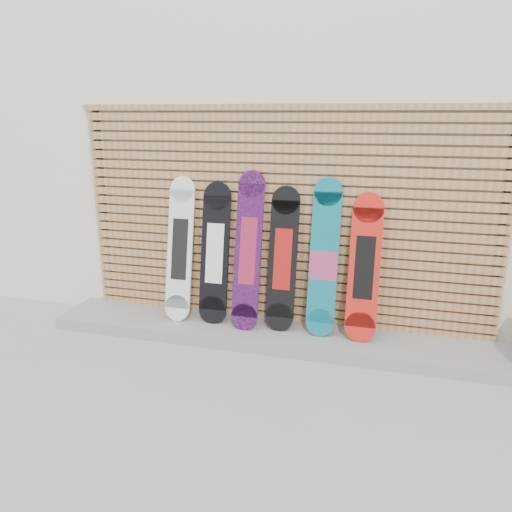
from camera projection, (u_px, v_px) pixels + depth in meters
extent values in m
plane|color=#979699|center=(273.00, 375.00, 4.37)|extent=(80.00, 80.00, 0.00)
cube|color=silver|center=(367.00, 143.00, 6.99)|extent=(12.00, 5.00, 3.60)
cube|color=gray|center=(274.00, 335.00, 5.02)|extent=(4.60, 0.70, 0.12)
cube|color=#A67345|center=(281.00, 317.00, 5.27)|extent=(4.20, 0.05, 0.08)
cube|color=#A67345|center=(281.00, 308.00, 5.24)|extent=(4.20, 0.05, 0.08)
cube|color=#A67345|center=(281.00, 299.00, 5.22)|extent=(4.20, 0.05, 0.07)
cube|color=#A67345|center=(281.00, 291.00, 5.19)|extent=(4.20, 0.05, 0.07)
cube|color=#A67345|center=(281.00, 282.00, 5.16)|extent=(4.20, 0.05, 0.07)
cube|color=#A67345|center=(281.00, 273.00, 5.14)|extent=(4.20, 0.05, 0.07)
cube|color=#A67345|center=(281.00, 264.00, 5.11)|extent=(4.20, 0.05, 0.07)
cube|color=#A67345|center=(281.00, 255.00, 5.08)|extent=(4.20, 0.05, 0.07)
cube|color=#A67345|center=(282.00, 246.00, 5.06)|extent=(4.20, 0.05, 0.07)
cube|color=#A67345|center=(282.00, 236.00, 5.03)|extent=(4.20, 0.05, 0.08)
cube|color=#A67345|center=(282.00, 227.00, 5.00)|extent=(4.20, 0.05, 0.08)
cube|color=#A67345|center=(282.00, 218.00, 4.98)|extent=(4.20, 0.05, 0.08)
cube|color=#A67345|center=(282.00, 208.00, 4.95)|extent=(4.20, 0.05, 0.08)
cube|color=#A67345|center=(282.00, 198.00, 4.92)|extent=(4.20, 0.05, 0.08)
cube|color=#A67345|center=(282.00, 189.00, 4.89)|extent=(4.20, 0.05, 0.08)
cube|color=#A67345|center=(283.00, 179.00, 4.87)|extent=(4.20, 0.05, 0.08)
cube|color=#A67345|center=(283.00, 169.00, 4.84)|extent=(4.20, 0.05, 0.08)
cube|color=#A67345|center=(283.00, 158.00, 4.81)|extent=(4.20, 0.05, 0.08)
cube|color=#A67345|center=(283.00, 148.00, 4.79)|extent=(4.20, 0.05, 0.08)
cube|color=#A67345|center=(283.00, 138.00, 4.76)|extent=(4.20, 0.05, 0.08)
cube|color=#A67345|center=(283.00, 127.00, 4.73)|extent=(4.20, 0.05, 0.08)
cube|color=#A67345|center=(284.00, 117.00, 4.71)|extent=(4.20, 0.05, 0.08)
cube|color=black|center=(105.00, 215.00, 5.54)|extent=(0.06, 0.04, 2.23)
cube|color=black|center=(500.00, 238.00, 4.51)|extent=(0.06, 0.04, 2.23)
cube|color=#A67345|center=(284.00, 107.00, 4.68)|extent=(4.26, 0.07, 0.06)
cube|color=white|center=(180.00, 249.00, 5.15)|extent=(0.27, 0.29, 1.21)
cylinder|color=white|center=(177.00, 308.00, 5.20)|extent=(0.27, 0.08, 0.27)
cylinder|color=white|center=(183.00, 189.00, 5.11)|extent=(0.27, 0.08, 0.27)
cube|color=black|center=(180.00, 249.00, 5.15)|extent=(0.17, 0.16, 0.62)
cube|color=black|center=(215.00, 253.00, 5.08)|extent=(0.29, 0.25, 1.14)
cylinder|color=black|center=(212.00, 309.00, 5.13)|extent=(0.29, 0.08, 0.29)
cylinder|color=black|center=(218.00, 196.00, 5.03)|extent=(0.29, 0.08, 0.29)
cube|color=white|center=(215.00, 253.00, 5.08)|extent=(0.18, 0.15, 0.60)
cube|color=black|center=(248.00, 251.00, 4.94)|extent=(0.27, 0.32, 1.29)
cylinder|color=black|center=(244.00, 317.00, 4.98)|extent=(0.27, 0.08, 0.27)
cylinder|color=black|center=(252.00, 184.00, 4.90)|extent=(0.27, 0.08, 0.27)
cube|color=maroon|center=(248.00, 251.00, 4.94)|extent=(0.17, 0.18, 0.66)
cube|color=black|center=(283.00, 259.00, 4.90)|extent=(0.28, 0.25, 1.14)
cylinder|color=black|center=(279.00, 317.00, 4.95)|extent=(0.28, 0.08, 0.28)
cylinder|color=black|center=(286.00, 200.00, 4.85)|extent=(0.28, 0.08, 0.28)
cube|color=maroon|center=(283.00, 259.00, 4.90)|extent=(0.17, 0.15, 0.60)
cube|color=#0D6C7E|center=(324.00, 258.00, 4.78)|extent=(0.27, 0.27, 1.24)
cylinder|color=#0D6C7E|center=(320.00, 322.00, 4.83)|extent=(0.27, 0.08, 0.27)
cylinder|color=#0D6C7E|center=(328.00, 192.00, 4.72)|extent=(0.27, 0.08, 0.27)
cube|color=#BE436F|center=(323.00, 266.00, 4.78)|extent=(0.26, 0.08, 0.28)
cube|color=red|center=(364.00, 268.00, 4.69)|extent=(0.29, 0.28, 1.10)
cylinder|color=red|center=(360.00, 327.00, 4.72)|extent=(0.29, 0.09, 0.29)
cylinder|color=red|center=(369.00, 208.00, 4.65)|extent=(0.29, 0.09, 0.29)
cube|color=black|center=(364.00, 268.00, 4.69)|extent=(0.18, 0.16, 0.59)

